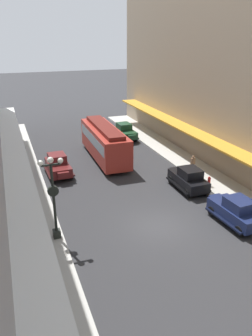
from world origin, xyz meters
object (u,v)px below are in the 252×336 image
(parked_car_3, at_px, (236,210))
(fire_hydrant, at_px, (209,181))
(parked_car_2, at_px, (58,165))
(parked_car_0, at_px, (125,131))
(lamp_post_with_clock, at_px, (53,195))
(streetcar, at_px, (104,141))
(parked_car_1, at_px, (188,178))
(pedestrian_1, at_px, (193,164))
(pedestrian_0, at_px, (24,153))

(parked_car_3, relative_size, fire_hydrant, 5.27)
(parked_car_2, height_order, parked_car_3, same)
(parked_car_0, height_order, fire_hydrant, parked_car_0)
(parked_car_0, xyz_separation_m, fire_hydrant, (1.68, -15.18, -0.38))
(parked_car_2, bearing_deg, lamp_post_with_clock, -100.21)
(streetcar, relative_size, lamp_post_with_clock, 1.87)
(parked_car_3, bearing_deg, lamp_post_with_clock, 169.19)
(parked_car_2, bearing_deg, parked_car_1, -35.54)
(parked_car_0, relative_size, streetcar, 0.45)
(parked_car_3, distance_m, streetcar, 15.32)
(parked_car_2, bearing_deg, parked_car_0, 41.70)
(pedestrian_1, bearing_deg, streetcar, 133.22)
(parked_car_0, distance_m, lamp_post_with_clock, 21.52)
(parked_car_2, xyz_separation_m, pedestrian_1, (11.09, -4.10, 0.05))
(parked_car_1, height_order, pedestrian_1, parked_car_1)
(parked_car_1, bearing_deg, streetcar, 115.20)
(parked_car_3, xyz_separation_m, fire_hydrant, (1.47, 5.31, -0.38))
(lamp_post_with_clock, bearing_deg, parked_car_2, 79.79)
(pedestrian_0, relative_size, pedestrian_1, 1.00)
(parked_car_0, bearing_deg, pedestrian_1, -81.54)
(lamp_post_with_clock, bearing_deg, pedestrian_0, 92.91)
(parked_car_0, xyz_separation_m, parked_car_1, (-0.03, -14.83, 0.00))
(parked_car_2, distance_m, fire_hydrant, 12.95)
(parked_car_1, xyz_separation_m, fire_hydrant, (1.71, -0.36, -0.38))
(parked_car_3, distance_m, fire_hydrant, 5.52)
(pedestrian_0, bearing_deg, lamp_post_with_clock, -87.09)
(parked_car_1, bearing_deg, fire_hydrant, -11.77)
(parked_car_2, height_order, streetcar, streetcar)
(parked_car_1, distance_m, pedestrian_0, 15.87)
(parked_car_0, relative_size, parked_car_1, 1.01)
(parked_car_3, bearing_deg, parked_car_0, 90.59)
(lamp_post_with_clock, bearing_deg, fire_hydrant, 13.91)
(parked_car_1, bearing_deg, parked_car_2, 144.46)
(parked_car_0, bearing_deg, parked_car_1, -90.12)
(fire_hydrant, relative_size, pedestrian_0, 0.50)
(parked_car_3, xyz_separation_m, pedestrian_0, (-12.00, 16.33, 0.05))
(parked_car_0, xyz_separation_m, pedestrian_0, (-11.79, -4.16, 0.05))
(parked_car_3, bearing_deg, pedestrian_0, 126.31)
(streetcar, distance_m, lamp_post_with_clock, 14.26)
(lamp_post_with_clock, xyz_separation_m, fire_hydrant, (12.75, 3.16, -2.42))
(fire_hydrant, xyz_separation_m, pedestrian_0, (-13.47, 11.02, 0.43))
(parked_car_0, relative_size, fire_hydrant, 5.25)
(streetcar, height_order, lamp_post_with_clock, lamp_post_with_clock)
(streetcar, xyz_separation_m, pedestrian_0, (-7.54, 1.71, -0.91))
(parked_car_0, bearing_deg, pedestrian_0, -160.55)
(parked_car_3, distance_m, lamp_post_with_clock, 11.66)
(parked_car_0, relative_size, lamp_post_with_clock, 0.83)
(parked_car_2, height_order, pedestrian_1, parked_car_2)
(fire_hydrant, distance_m, pedestrian_1, 2.88)
(parked_car_0, height_order, parked_car_2, same)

